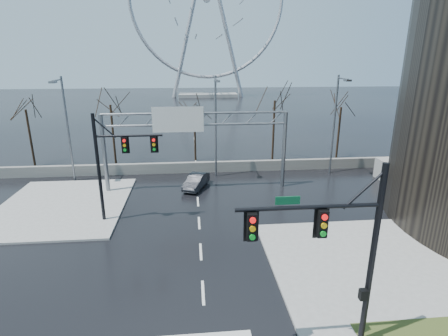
{
  "coord_description": "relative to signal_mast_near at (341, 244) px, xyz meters",
  "views": [
    {
      "loc": [
        -0.34,
        -15.27,
        11.56
      ],
      "look_at": [
        1.89,
        8.56,
        4.0
      ],
      "focal_mm": 28.0,
      "sensor_mm": 36.0,
      "label": 1
    }
  ],
  "objects": [
    {
      "name": "sidewalk_far",
      "position": [
        -16.14,
        16.04,
        -4.8
      ],
      "size": [
        10.0,
        12.0,
        0.15
      ],
      "primitive_type": "cube",
      "color": "gray",
      "rests_on": "ground"
    },
    {
      "name": "ground",
      "position": [
        -5.14,
        4.04,
        -4.87
      ],
      "size": [
        260.0,
        260.0,
        0.0
      ],
      "primitive_type": "plane",
      "color": "black",
      "rests_on": "ground"
    },
    {
      "name": "sidewalk_right_ext",
      "position": [
        4.86,
        6.04,
        -4.8
      ],
      "size": [
        12.0,
        10.0,
        0.15
      ],
      "primitive_type": "cube",
      "color": "gray",
      "rests_on": "ground"
    },
    {
      "name": "tree_far_left",
      "position": [
        -23.14,
        28.04,
        0.7
      ],
      "size": [
        3.5,
        3.5,
        7.0
      ],
      "color": "black",
      "rests_on": "ground"
    },
    {
      "name": "signal_mast_far",
      "position": [
        -11.01,
        13.0,
        -0.04
      ],
      "size": [
        4.72,
        0.41,
        8.0
      ],
      "color": "black",
      "rests_on": "ground"
    },
    {
      "name": "streetlight_mid",
      "position": [
        -3.14,
        22.2,
        1.01
      ],
      "size": [
        0.5,
        2.55,
        10.0
      ],
      "color": "slate",
      "rests_on": "ground"
    },
    {
      "name": "streetlight_left",
      "position": [
        -17.14,
        22.2,
        1.01
      ],
      "size": [
        0.5,
        2.55,
        10.0
      ],
      "color": "slate",
      "rests_on": "ground"
    },
    {
      "name": "tree_far_right",
      "position": [
        11.86,
        28.04,
        0.54
      ],
      "size": [
        3.4,
        3.4,
        6.8
      ],
      "color": "black",
      "rests_on": "ground"
    },
    {
      "name": "tree_left",
      "position": [
        -14.14,
        27.54,
        1.1
      ],
      "size": [
        3.75,
        3.75,
        7.5
      ],
      "color": "black",
      "rests_on": "ground"
    },
    {
      "name": "tree_right",
      "position": [
        3.86,
        27.54,
        1.34
      ],
      "size": [
        3.9,
        3.9,
        7.8
      ],
      "color": "black",
      "rests_on": "ground"
    },
    {
      "name": "ferris_wheel",
      "position": [
        -0.14,
        99.04,
        21.26
      ],
      "size": [
        45.0,
        6.0,
        50.91
      ],
      "color": "gray",
      "rests_on": "ground"
    },
    {
      "name": "tree_center",
      "position": [
        -5.14,
        28.54,
        0.3
      ],
      "size": [
        3.25,
        3.25,
        6.5
      ],
      "color": "black",
      "rests_on": "ground"
    },
    {
      "name": "sign_gantry",
      "position": [
        -5.52,
        19.0,
        0.31
      ],
      "size": [
        16.36,
        0.4,
        7.6
      ],
      "color": "slate",
      "rests_on": "ground"
    },
    {
      "name": "car",
      "position": [
        -5.21,
        19.35,
        -4.22
      ],
      "size": [
        2.75,
        4.2,
        1.31
      ],
      "primitive_type": "imported",
      "rotation": [
        0.0,
        0.0,
        -0.38
      ],
      "color": "black",
      "rests_on": "ground"
    },
    {
      "name": "streetlight_right",
      "position": [
        8.86,
        22.2,
        1.01
      ],
      "size": [
        0.5,
        2.55,
        10.0
      ],
      "color": "slate",
      "rests_on": "ground"
    },
    {
      "name": "barrier_wall",
      "position": [
        -5.14,
        24.04,
        -4.32
      ],
      "size": [
        52.0,
        0.5,
        1.1
      ],
      "primitive_type": "cube",
      "color": "slate",
      "rests_on": "ground"
    },
    {
      "name": "signal_mast_near",
      "position": [
        0.0,
        0.0,
        0.0
      ],
      "size": [
        5.52,
        0.41,
        8.0
      ],
      "color": "black",
      "rests_on": "ground"
    }
  ]
}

